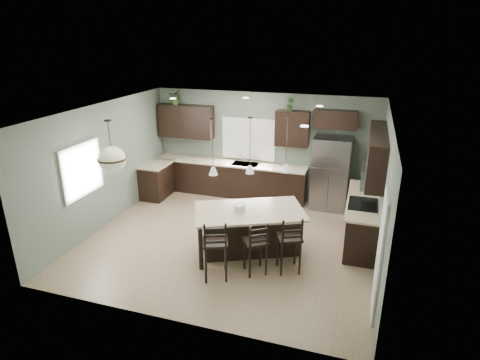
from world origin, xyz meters
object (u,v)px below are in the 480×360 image
refrigerator (330,173)px  bar_stool_left (215,249)px  kitchen_island (249,231)px  serving_dish (239,208)px  bar_stool_right (289,243)px  plant_back_left (176,97)px  bar_stool_center (255,247)px

refrigerator → bar_stool_left: bearing=-113.0°
kitchen_island → serving_dish: (-0.18, -0.08, 0.53)m
bar_stool_right → plant_back_left: 5.49m
bar_stool_center → plant_back_left: size_ratio=2.63×
serving_dish → bar_stool_left: bearing=-97.9°
bar_stool_center → bar_stool_right: (0.58, 0.25, 0.04)m
refrigerator → bar_stool_center: size_ratio=1.73×
serving_dish → bar_stool_left: size_ratio=0.20×
plant_back_left → bar_stool_left: bearing=-56.6°
refrigerator → serving_dish: size_ratio=7.71×
bar_stool_right → plant_back_left: bearing=113.8°
refrigerator → bar_stool_right: size_ratio=1.61×
refrigerator → plant_back_left: plant_back_left is taller
kitchen_island → bar_stool_center: 0.78m
kitchen_island → plant_back_left: 4.65m
refrigerator → plant_back_left: 4.57m
refrigerator → plant_back_left: size_ratio=4.56×
refrigerator → kitchen_island: refrigerator is taller
serving_dish → plant_back_left: 4.37m
serving_dish → bar_stool_right: bar_stool_right is taller
plant_back_left → bar_stool_center: bearing=-47.9°
bar_stool_right → plant_back_left: (-3.84, 3.36, 2.03)m
bar_stool_left → refrigerator: bearing=44.7°
serving_dish → bar_stool_center: 0.92m
bar_stool_left → bar_stool_center: bearing=7.7°
serving_dish → bar_stool_right: size_ratio=0.21×
bar_stool_center → kitchen_island: bearing=80.4°
bar_stool_left → plant_back_left: size_ratio=2.93×
refrigerator → bar_stool_right: bearing=-97.3°
kitchen_island → serving_dish: 0.57m
bar_stool_left → bar_stool_center: size_ratio=1.11×
kitchen_island → bar_stool_right: 1.01m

